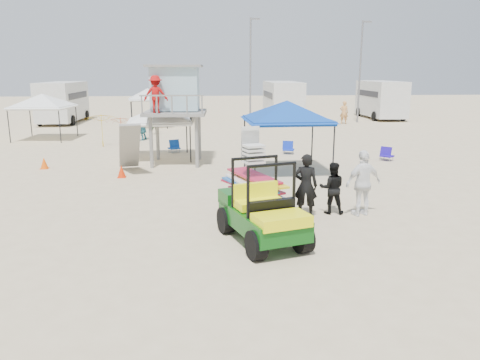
{
  "coord_description": "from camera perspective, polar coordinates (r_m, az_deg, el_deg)",
  "views": [
    {
      "loc": [
        -0.37,
        -9.28,
        4.21
      ],
      "look_at": [
        0.5,
        3.0,
        1.3
      ],
      "focal_mm": 35.0,
      "sensor_mm": 36.0,
      "label": 1
    }
  ],
  "objects": [
    {
      "name": "man_right",
      "position": [
        14.14,
        14.78,
        -0.37
      ],
      "size": [
        1.23,
        0.79,
        1.95
      ],
      "primitive_type": "imported",
      "rotation": [
        0.0,
        0.0,
        3.44
      ],
      "color": "white",
      "rests_on": "ground"
    },
    {
      "name": "beach_chair_a",
      "position": [
        24.81,
        -8.02,
        4.11
      ],
      "size": [
        0.71,
        0.79,
        0.64
      ],
      "color": "#0F42A7",
      "rests_on": "ground"
    },
    {
      "name": "canopy_blue",
      "position": [
        19.26,
        5.75,
        9.19
      ],
      "size": [
        3.38,
        3.38,
        3.4
      ],
      "color": "black",
      "rests_on": "ground"
    },
    {
      "name": "umbrella_a",
      "position": [
        28.29,
        -14.34,
        5.91
      ],
      "size": [
        2.09,
        2.11,
        1.56
      ],
      "primitive_type": "imported",
      "rotation": [
        0.0,
        0.0,
        -0.26
      ],
      "color": "red",
      "rests_on": "ground"
    },
    {
      "name": "man_mid",
      "position": [
        14.17,
        11.15,
        -0.97
      ],
      "size": [
        0.84,
        0.7,
        1.56
      ],
      "primitive_type": "imported",
      "rotation": [
        0.0,
        0.0,
        2.99
      ],
      "color": "black",
      "rests_on": "ground"
    },
    {
      "name": "cone_near",
      "position": [
        22.09,
        -22.77,
        1.91
      ],
      "size": [
        0.34,
        0.34,
        0.5
      ],
      "primitive_type": "cone",
      "color": "#FF5808",
      "rests_on": "ground"
    },
    {
      "name": "beach_chair_b",
      "position": [
        24.23,
        5.89,
        3.96
      ],
      "size": [
        0.67,
        0.73,
        0.64
      ],
      "color": "#102DB3",
      "rests_on": "ground"
    },
    {
      "name": "umbrella_b",
      "position": [
        27.29,
        -16.42,
        5.85
      ],
      "size": [
        2.79,
        2.8,
        1.86
      ],
      "primitive_type": "imported",
      "rotation": [
        0.0,
        0.0,
        0.52
      ],
      "color": "yellow",
      "rests_on": "ground"
    },
    {
      "name": "rv_mid_right",
      "position": [
        39.86,
        5.21,
        9.76
      ],
      "size": [
        2.64,
        7.0,
        3.25
      ],
      "color": "silver",
      "rests_on": "ground"
    },
    {
      "name": "canopy_white_c",
      "position": [
        35.76,
        -11.2,
        10.68
      ],
      "size": [
        3.07,
        3.07,
        3.29
      ],
      "color": "black",
      "rests_on": "ground"
    },
    {
      "name": "canopy_white_a",
      "position": [
        22.92,
        -9.83,
        8.66
      ],
      "size": [
        3.15,
        3.15,
        2.99
      ],
      "color": "black",
      "rests_on": "ground"
    },
    {
      "name": "distant_beachgoers",
      "position": [
        31.63,
        -4.89,
        7.07
      ],
      "size": [
        15.71,
        8.9,
        1.81
      ],
      "color": "#D99451",
      "rests_on": "ground"
    },
    {
      "name": "rv_far_left",
      "position": [
        41.03,
        -20.8,
        9.06
      ],
      "size": [
        2.64,
        6.8,
        3.25
      ],
      "color": "silver",
      "rests_on": "ground"
    },
    {
      "name": "cone_far",
      "position": [
        19.3,
        -14.24,
        1.04
      ],
      "size": [
        0.34,
        0.34,
        0.5
      ],
      "primitive_type": "cone",
      "color": "red",
      "rests_on": "ground"
    },
    {
      "name": "light_pole_right",
      "position": [
        39.76,
        14.41,
        12.57
      ],
      "size": [
        0.14,
        0.14,
        8.0
      ],
      "primitive_type": "cylinder",
      "color": "slate",
      "rests_on": "ground"
    },
    {
      "name": "canopy_white_b",
      "position": [
        31.39,
        -23.01,
        9.39
      ],
      "size": [
        3.34,
        3.34,
        3.19
      ],
      "color": "black",
      "rests_on": "ground"
    },
    {
      "name": "man_left",
      "position": [
        13.7,
        8.02,
        -0.67
      ],
      "size": [
        0.78,
        0.62,
        1.87
      ],
      "primitive_type": "imported",
      "rotation": [
        0.0,
        0.0,
        2.87
      ],
      "color": "black",
      "rests_on": "ground"
    },
    {
      "name": "light_pole_left",
      "position": [
        36.44,
        1.27,
        12.95
      ],
      "size": [
        0.14,
        0.14,
        8.0
      ],
      "primitive_type": "cylinder",
      "color": "slate",
      "rests_on": "ground"
    },
    {
      "name": "utility_cart",
      "position": [
        11.5,
        2.67,
        -3.12
      ],
      "size": [
        2.12,
        3.0,
        2.06
      ],
      "color": "#0B4910",
      "rests_on": "ground"
    },
    {
      "name": "surf_trailer",
      "position": [
        13.75,
        1.57,
        -0.45
      ],
      "size": [
        1.92,
        2.68,
        2.31
      ],
      "color": "black",
      "rests_on": "ground"
    },
    {
      "name": "rv_far_right",
      "position": [
        43.65,
        16.79,
        9.56
      ],
      "size": [
        2.64,
        6.6,
        3.25
      ],
      "color": "silver",
      "rests_on": "ground"
    },
    {
      "name": "beach_chair_c",
      "position": [
        23.38,
        17.39,
        3.08
      ],
      "size": [
        0.73,
        0.86,
        0.64
      ],
      "color": "#200E9F",
      "rests_on": "ground"
    },
    {
      "name": "ground",
      "position": [
        10.2,
        -1.64,
        -11.08
      ],
      "size": [
        140.0,
        140.0,
        0.0
      ],
      "primitive_type": "plane",
      "color": "beige",
      "rests_on": "ground"
    },
    {
      "name": "rv_mid_left",
      "position": [
        40.93,
        -7.86,
        9.78
      ],
      "size": [
        2.65,
        6.5,
        3.25
      ],
      "color": "silver",
      "rests_on": "ground"
    },
    {
      "name": "lifeguard_tower",
      "position": [
        21.52,
        -8.15,
        10.54
      ],
      "size": [
        2.81,
        2.81,
        4.33
      ],
      "color": "gray",
      "rests_on": "ground"
    }
  ]
}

